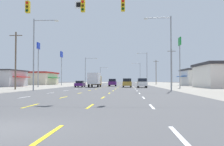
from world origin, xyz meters
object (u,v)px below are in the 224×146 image
object	(u,v)px
hatchback_inner_right_farther	(127,83)
pole_sign_left_row_1	(38,55)
suv_inner_right_mid	(127,83)
streetlight_right_row_2	(139,72)
suv_center_turn_far	(113,82)
streetlight_left_row_0	(36,50)
streetlight_right_row_1	(146,67)
streetlight_left_row_2	(101,74)
sedan_far_left_near	(80,84)
pole_sign_right_row_1	(180,50)
suv_far_right_nearest	(142,83)
box_truck_inner_left_midfar	(95,79)
pole_sign_left_row_2	(62,59)
streetlight_right_row_0	(169,48)
streetlight_left_row_1	(87,69)

from	to	relation	value
hatchback_inner_right_farther	pole_sign_left_row_1	xyz separation A→B (m)	(-19.96, -26.77, 6.51)
suv_inner_right_mid	streetlight_right_row_2	bearing A→B (deg)	85.22
suv_center_turn_far	hatchback_inner_right_farther	xyz separation A→B (m)	(3.74, 14.91, -0.24)
suv_center_turn_far	streetlight_left_row_0	bearing A→B (deg)	-107.17
streetlight_right_row_1	streetlight_left_row_2	size ratio (longest dim) A/B	1.26
sedan_far_left_near	pole_sign_right_row_1	distance (m)	23.17
suv_far_right_nearest	pole_sign_right_row_1	bearing A→B (deg)	-0.85
suv_far_right_nearest	box_truck_inner_left_midfar	size ratio (longest dim) A/B	0.68
pole_sign_left_row_2	pole_sign_right_row_1	xyz separation A→B (m)	(32.47, -26.08, -0.52)
hatchback_inner_right_farther	streetlight_right_row_1	size ratio (longest dim) A/B	0.36
sedan_far_left_near	streetlight_right_row_2	size ratio (longest dim) A/B	0.43
suv_far_right_nearest	streetlight_right_row_0	xyz separation A→B (m)	(2.84, -17.51, 5.18)
suv_inner_right_mid	hatchback_inner_right_farther	xyz separation A→B (m)	(-0.21, 25.72, -0.24)
hatchback_inner_right_farther	streetlight_left_row_0	bearing A→B (deg)	-106.19
sedan_far_left_near	streetlight_left_row_2	size ratio (longest dim) A/B	0.53
suv_far_right_nearest	pole_sign_left_row_2	size ratio (longest dim) A/B	0.45
hatchback_inner_right_farther	streetlight_right_row_2	bearing A→B (deg)	82.30
suv_center_turn_far	pole_sign_left_row_2	world-z (taller)	pole_sign_left_row_2
box_truck_inner_left_midfar	streetlight_right_row_1	size ratio (longest dim) A/B	0.67
streetlight_right_row_2	hatchback_inner_right_farther	bearing A→B (deg)	-97.70
suv_inner_right_mid	suv_center_turn_far	world-z (taller)	same
suv_far_right_nearest	streetlight_left_row_1	bearing A→B (deg)	120.47
suv_center_turn_far	pole_sign_left_row_2	size ratio (longest dim) A/B	0.45
hatchback_inner_right_farther	streetlight_right_row_2	size ratio (longest dim) A/B	0.37
pole_sign_left_row_1	pole_sign_right_row_1	size ratio (longest dim) A/B	0.95
pole_sign_left_row_2	streetlight_right_row_0	distance (m)	51.40
streetlight_right_row_2	streetlight_right_row_0	bearing A→B (deg)	-89.95
pole_sign_left_row_2	streetlight_right_row_1	distance (m)	27.62
suv_far_right_nearest	suv_center_turn_far	bearing A→B (deg)	117.81
box_truck_inner_left_midfar	streetlight_left_row_0	bearing A→B (deg)	-106.11
suv_far_right_nearest	pole_sign_left_row_2	xyz separation A→B (m)	(-24.49, 25.96, 7.50)
streetlight_right_row_1	streetlight_right_row_2	world-z (taller)	streetlight_right_row_1
suv_inner_right_mid	box_truck_inner_left_midfar	size ratio (longest dim) A/B	0.68
box_truck_inner_left_midfar	streetlight_right_row_0	bearing A→B (deg)	-57.21
streetlight_right_row_0	streetlight_left_row_0	bearing A→B (deg)	180.00
suv_center_turn_far	pole_sign_left_row_1	bearing A→B (deg)	-143.82
streetlight_left_row_2	streetlight_right_row_0	bearing A→B (deg)	-78.02
box_truck_inner_left_midfar	suv_center_turn_far	xyz separation A→B (m)	(3.54, 10.07, -0.81)
box_truck_inner_left_midfar	streetlight_right_row_0	size ratio (longest dim) A/B	0.66
hatchback_inner_right_farther	streetlight_right_row_0	distance (m)	46.73
streetlight_left_row_0	streetlight_left_row_1	xyz separation A→B (m)	(0.09, 45.85, -0.79)
pole_sign_right_row_1	streetlight_right_row_2	world-z (taller)	pole_sign_right_row_1
box_truck_inner_left_midfar	suv_inner_right_mid	bearing A→B (deg)	-5.73
streetlight_right_row_1	pole_sign_right_row_1	bearing A→B (deg)	-79.91
suv_center_turn_far	pole_sign_left_row_1	world-z (taller)	pole_sign_left_row_1
pole_sign_left_row_2	streetlight_left_row_2	xyz separation A→B (m)	(7.87, 48.22, -3.51)
sedan_far_left_near	streetlight_right_row_0	bearing A→B (deg)	-49.98
suv_center_turn_far	suv_far_right_nearest	bearing A→B (deg)	-62.19
suv_far_right_nearest	hatchback_inner_right_farther	bearing A→B (deg)	96.84
box_truck_inner_left_midfar	streetlight_right_row_2	distance (m)	72.07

